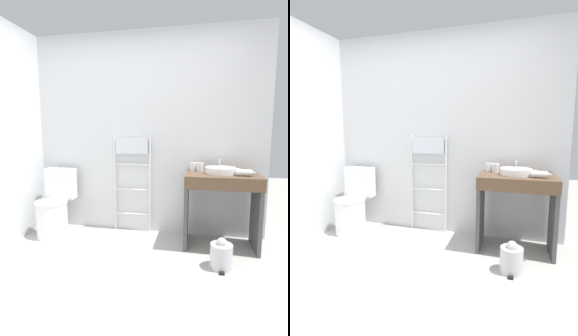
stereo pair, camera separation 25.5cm
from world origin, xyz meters
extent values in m
plane|color=#B2AFA8|center=(0.00, 0.00, 0.00)|extent=(12.00, 12.00, 0.00)
cube|color=silver|center=(0.00, 1.58, 1.27)|extent=(3.06, 0.12, 2.53)
cylinder|color=white|center=(-1.06, 1.10, 0.21)|extent=(0.38, 0.38, 0.43)
cylinder|color=white|center=(-1.06, 1.10, 0.44)|extent=(0.39, 0.39, 0.02)
cube|color=white|center=(-1.06, 1.35, 0.63)|extent=(0.38, 0.16, 0.40)
cylinder|color=silver|center=(-1.06, 1.35, 0.83)|extent=(0.05, 0.05, 0.01)
cylinder|color=white|center=(-0.35, 1.49, 0.63)|extent=(0.02, 0.02, 1.27)
cylinder|color=white|center=(0.11, 1.49, 0.63)|extent=(0.02, 0.02, 1.27)
cylinder|color=white|center=(-0.12, 1.49, 0.23)|extent=(0.46, 0.02, 0.02)
cylinder|color=white|center=(-0.12, 1.49, 0.56)|extent=(0.46, 0.02, 0.02)
cylinder|color=white|center=(-0.12, 1.49, 0.89)|extent=(0.46, 0.02, 0.02)
cylinder|color=white|center=(-0.12, 1.49, 1.22)|extent=(0.46, 0.02, 0.02)
cube|color=silver|center=(-0.12, 1.46, 1.13)|extent=(0.41, 0.04, 0.20)
cube|color=brown|center=(0.97, 1.23, 0.83)|extent=(0.80, 0.54, 0.03)
cube|color=brown|center=(0.97, 0.97, 0.76)|extent=(0.80, 0.02, 0.10)
cube|color=#4C4C4F|center=(0.59, 1.23, 0.40)|extent=(0.04, 0.46, 0.81)
cube|color=#4C4C4F|center=(1.35, 1.23, 0.40)|extent=(0.04, 0.46, 0.81)
cylinder|color=white|center=(0.95, 1.25, 0.88)|extent=(0.34, 0.34, 0.07)
cylinder|color=silver|center=(0.95, 1.25, 0.91)|extent=(0.28, 0.28, 0.01)
cylinder|color=silver|center=(0.95, 1.45, 0.91)|extent=(0.02, 0.02, 0.13)
cylinder|color=silver|center=(0.95, 1.40, 0.97)|extent=(0.02, 0.09, 0.02)
cylinder|color=white|center=(0.65, 1.42, 0.89)|extent=(0.08, 0.08, 0.10)
cylinder|color=white|center=(0.73, 1.38, 0.89)|extent=(0.08, 0.08, 0.10)
cylinder|color=white|center=(1.18, 1.13, 0.88)|extent=(0.15, 0.07, 0.07)
cone|color=silver|center=(1.28, 1.13, 0.88)|extent=(0.05, 0.06, 0.06)
cube|color=white|center=(1.14, 1.21, 0.88)|extent=(0.04, 0.09, 0.05)
cylinder|color=silver|center=(0.95, 0.72, 0.12)|extent=(0.21, 0.21, 0.24)
sphere|color=silver|center=(0.95, 0.72, 0.26)|extent=(0.09, 0.09, 0.09)
cube|color=black|center=(0.95, 0.60, 0.01)|extent=(0.05, 0.04, 0.02)
camera|label=1|loc=(0.69, -1.75, 1.32)|focal=28.00mm
camera|label=2|loc=(0.94, -1.68, 1.32)|focal=28.00mm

